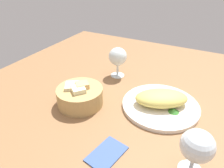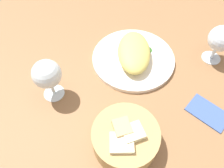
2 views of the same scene
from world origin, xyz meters
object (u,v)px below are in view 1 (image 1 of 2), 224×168
at_px(plate, 160,105).
at_px(wine_glass_far, 197,147).
at_px(bread_basket, 80,95).
at_px(wine_glass_near, 118,57).
at_px(folded_napkin, 105,153).

bearing_deg(plate, wine_glass_far, 122.87).
xyz_separation_m(bread_basket, wine_glass_near, (-0.02, -0.25, 0.05)).
bearing_deg(folded_napkin, wine_glass_far, 114.65).
distance_m(wine_glass_near, folded_napkin, 0.45).
distance_m(bread_basket, wine_glass_far, 0.42).
bearing_deg(wine_glass_far, plate, -57.13).
height_order(bread_basket, wine_glass_far, wine_glass_far).
height_order(plate, folded_napkin, plate).
bearing_deg(plate, folded_napkin, 75.39).
relative_size(plate, wine_glass_near, 2.02).
relative_size(wine_glass_near, folded_napkin, 1.21).
bearing_deg(bread_basket, wine_glass_near, -95.58).
distance_m(plate, wine_glass_far, 0.27).
xyz_separation_m(plate, folded_napkin, (0.07, 0.27, -0.00)).
height_order(wine_glass_near, wine_glass_far, wine_glass_near).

